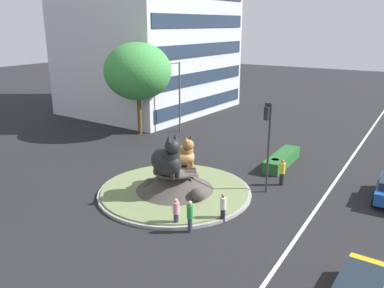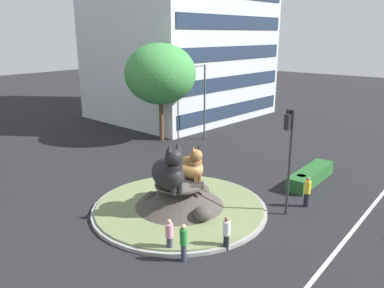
{
  "view_description": "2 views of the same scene",
  "coord_description": "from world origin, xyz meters",
  "views": [
    {
      "loc": [
        -19.44,
        -13.17,
        10.44
      ],
      "look_at": [
        2.65,
        0.32,
        2.55
      ],
      "focal_mm": 37.04,
      "sensor_mm": 36.0,
      "label": 1
    },
    {
      "loc": [
        -14.85,
        -12.89,
        9.55
      ],
      "look_at": [
        2.33,
        0.99,
        3.14
      ],
      "focal_mm": 35.6,
      "sensor_mm": 36.0,
      "label": 2
    }
  ],
  "objects": [
    {
      "name": "ground_plane",
      "position": [
        0.0,
        0.0,
        0.0
      ],
      "size": [
        160.0,
        160.0,
        0.0
      ],
      "primitive_type": "plane",
      "color": "black"
    },
    {
      "name": "litter_bin",
      "position": [
        7.13,
        -4.09,
        0.45
      ],
      "size": [
        0.56,
        0.56,
        0.9
      ],
      "color": "#2D4233",
      "rests_on": "ground"
    },
    {
      "name": "cat_statue_black",
      "position": [
        -1.01,
        -0.17,
        2.56
      ],
      "size": [
        2.23,
        2.69,
        2.67
      ],
      "rotation": [
        0.0,
        0.0,
        -1.85
      ],
      "color": "black",
      "rests_on": "roundabout_island"
    },
    {
      "name": "traffic_light_mast",
      "position": [
        3.15,
        -4.85,
        4.24
      ],
      "size": [
        0.79,
        0.45,
        5.83
      ],
      "rotation": [
        0.0,
        0.0,
        1.37
      ],
      "color": "#2D2D33",
      "rests_on": "ground"
    },
    {
      "name": "pedestrian_white_shirt",
      "position": [
        -1.84,
        -4.4,
        0.87
      ],
      "size": [
        0.35,
        0.35,
        1.66
      ],
      "rotation": [
        0.0,
        0.0,
        3.12
      ],
      "color": "black",
      "rests_on": "ground"
    },
    {
      "name": "lane_centreline",
      "position": [
        0.0,
        -8.4,
        0.0
      ],
      "size": [
        112.0,
        0.2,
        0.01
      ],
      "primitive_type": "cube",
      "color": "silver",
      "rests_on": "ground"
    },
    {
      "name": "office_tower",
      "position": [
        20.28,
        17.13,
        12.22
      ],
      "size": [
        19.18,
        16.58,
        24.44
      ],
      "rotation": [
        0.0,
        0.0,
        -0.06
      ],
      "color": "silver",
      "rests_on": "ground"
    },
    {
      "name": "streetlight_arm",
      "position": [
        12.44,
        8.02,
        4.12
      ],
      "size": [
        2.76,
        0.67,
        6.93
      ],
      "rotation": [
        0.0,
        0.0,
        2.95
      ],
      "color": "#4C4C51",
      "rests_on": "ground"
    },
    {
      "name": "cat_statue_tabby",
      "position": [
        0.98,
        -0.1,
        2.33
      ],
      "size": [
        1.61,
        2.07,
        2.05
      ],
      "rotation": [
        0.0,
        0.0,
        -1.78
      ],
      "color": "#9E703D",
      "rests_on": "roundabout_island"
    },
    {
      "name": "clipped_hedge_strip",
      "position": [
        8.62,
        -4.11,
        0.45
      ],
      "size": [
        5.16,
        1.2,
        0.9
      ],
      "primitive_type": "cube",
      "color": "#235B28",
      "rests_on": "ground"
    },
    {
      "name": "broadleaf_tree_behind_island",
      "position": [
        10.03,
        10.83,
        6.11
      ],
      "size": [
        6.36,
        6.36,
        8.83
      ],
      "color": "brown",
      "rests_on": "ground"
    },
    {
      "name": "pedestrian_green_shirt",
      "position": [
        -3.75,
        -3.46,
        0.95
      ],
      "size": [
        0.33,
        0.33,
        1.77
      ],
      "rotation": [
        0.0,
        0.0,
        1.38
      ],
      "color": "#33384C",
      "rests_on": "ground"
    },
    {
      "name": "pedestrian_pink_shirt",
      "position": [
        -3.61,
        -2.5,
        0.85
      ],
      "size": [
        0.36,
        0.36,
        1.62
      ],
      "rotation": [
        0.0,
        0.0,
        1.27
      ],
      "color": "#33384C",
      "rests_on": "ground"
    },
    {
      "name": "pedestrian_yellow_shirt",
      "position": [
        4.85,
        -5.4,
        0.94
      ],
      "size": [
        0.39,
        0.39,
        1.8
      ],
      "rotation": [
        0.0,
        0.0,
        5.38
      ],
      "color": "black",
      "rests_on": "ground"
    },
    {
      "name": "roundabout_island",
      "position": [
        0.0,
        -0.01,
        0.6
      ],
      "size": [
        9.79,
        9.79,
        1.58
      ],
      "color": "gray",
      "rests_on": "ground"
    }
  ]
}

